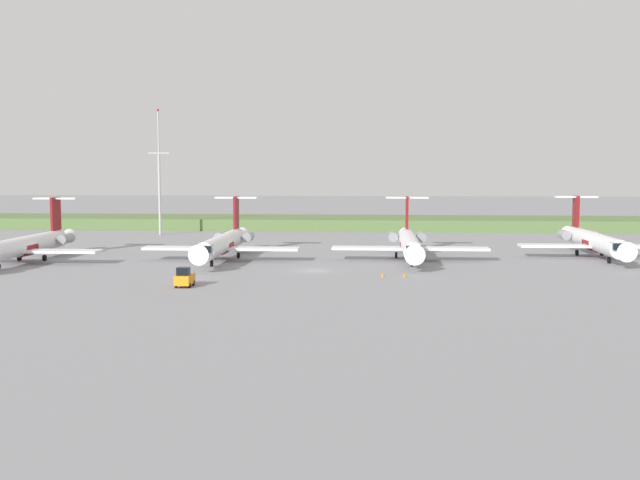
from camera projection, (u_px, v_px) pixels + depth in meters
The scene contains 10 objects.
ground_plane at pixel (328, 247), 128.32m from camera, with size 500.00×500.00×0.00m, color gray.
grass_berm at pixel (340, 223), 169.64m from camera, with size 320.00×20.00×2.52m, color #597542.
regional_jet_nearest at pixel (26, 245), 107.16m from camera, with size 22.81×31.00×9.00m.
regional_jet_second at pixel (223, 243), 110.45m from camera, with size 22.81×31.00×9.00m.
regional_jet_third at pixel (410, 243), 110.54m from camera, with size 22.81×31.00×9.00m.
regional_jet_fourth at pixel (593, 240), 113.88m from camera, with size 22.81×31.00×9.00m.
antenna_mast at pixel (159, 183), 151.17m from camera, with size 4.40×0.50×25.48m.
baggage_tug at pixel (184, 278), 84.99m from camera, with size 1.72×3.20×2.30m.
safety_cone_front_marker at pixel (382, 275), 92.86m from camera, with size 0.44×0.44×0.55m, color orange.
safety_cone_mid_marker at pixel (404, 275), 92.74m from camera, with size 0.44×0.44×0.55m, color orange.
Camera 1 is at (8.20, -97.37, 13.33)m, focal length 41.92 mm.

